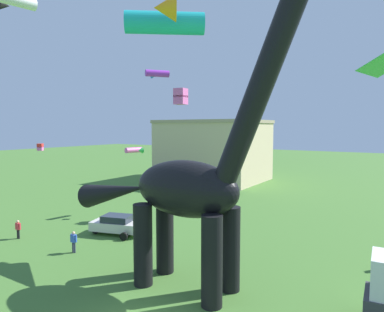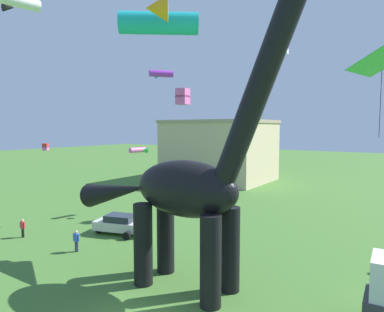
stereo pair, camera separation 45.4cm
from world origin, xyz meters
name	(u,v)px [view 2 (the right image)]	position (x,y,z in m)	size (l,w,h in m)	color
dinosaur_sculpture	(184,188)	(-0.53, 4.57, 5.40)	(14.29, 3.03, 14.94)	black
parked_sedan_left	(120,224)	(-10.28, 9.35, 0.81)	(4.53, 2.90, 1.55)	silver
person_far_spectator	(23,226)	(-15.95, 4.36, 0.88)	(0.55, 0.24, 1.46)	black
person_near_flyer	(76,239)	(-9.83, 4.71, 0.91)	(0.56, 0.25, 1.50)	#2D3347
kite_apex	(139,150)	(-13.74, 15.48, 6.36)	(1.80, 1.98, 0.56)	pink
kite_high_left	(284,48)	(-2.42, 24.89, 16.74)	(0.95, 0.95, 1.24)	pink
kite_high_right	(16,2)	(-13.73, 3.29, 17.17)	(2.65, 2.97, 0.85)	white
kite_near_high	(183,96)	(-4.29, 9.72, 10.79)	(0.85, 0.85, 1.12)	pink
kite_mid_left	(382,60)	(9.04, -1.40, 10.13)	(1.32, 1.69, 2.00)	green
kite_drifting	(158,20)	(3.16, -2.01, 11.81)	(2.42, 2.51, 0.71)	#19B2B7
kite_trailing	(45,147)	(-19.64, 8.97, 6.80)	(0.63, 0.63, 0.66)	red
kite_near_low	(160,74)	(-11.08, 15.64, 13.67)	(2.34, 2.25, 0.66)	purple
background_building_block	(219,150)	(-17.63, 38.78, 4.90)	(15.84, 13.00, 9.78)	#CCB78E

